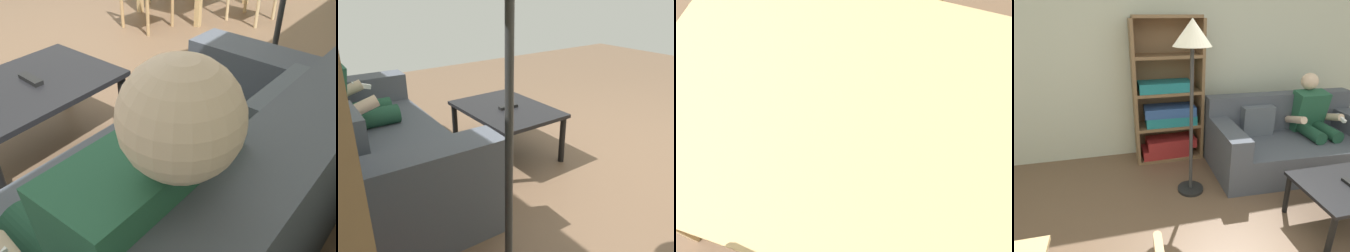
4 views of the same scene
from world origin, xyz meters
TOP-DOWN VIEW (x-y plane):
  - dining_table at (-1.81, 0.04)m, footprint 1.21×0.94m
  - dining_chair_by_doorway at (-1.81, -0.70)m, footprint 0.43×0.43m

SIDE VIEW (x-z plane):
  - dining_chair_by_doorway at x=-1.81m, z-range 0.00..0.92m
  - dining_table at x=-1.81m, z-range 0.27..1.03m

